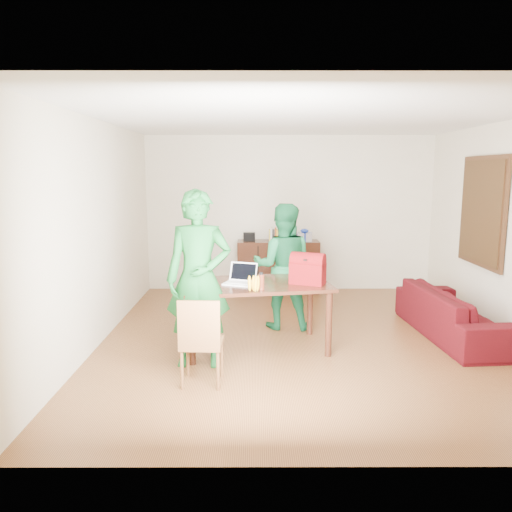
{
  "coord_description": "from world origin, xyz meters",
  "views": [
    {
      "loc": [
        -0.61,
        -6.0,
        2.08
      ],
      "look_at": [
        -0.59,
        -0.11,
        1.08
      ],
      "focal_mm": 35.0,
      "sensor_mm": 36.0,
      "label": 1
    }
  ],
  "objects_px": {
    "person_far": "(283,266)",
    "laptop": "(239,281)",
    "person_near": "(199,279)",
    "red_bag": "(308,272)",
    "sofa": "(455,313)",
    "bottle": "(261,281)",
    "chair": "(202,359)",
    "table": "(256,291)"
  },
  "relations": [
    {
      "from": "person_far",
      "to": "laptop",
      "type": "bearing_deg",
      "value": 64.09
    },
    {
      "from": "person_near",
      "to": "laptop",
      "type": "bearing_deg",
      "value": 44.4
    },
    {
      "from": "red_bag",
      "to": "sofa",
      "type": "relative_size",
      "value": 0.19
    },
    {
      "from": "person_far",
      "to": "laptop",
      "type": "xyz_separation_m",
      "value": [
        -0.56,
        -0.89,
        0.0
      ]
    },
    {
      "from": "laptop",
      "to": "bottle",
      "type": "distance_m",
      "value": 0.37
    },
    {
      "from": "chair",
      "to": "sofa",
      "type": "height_order",
      "value": "chair"
    },
    {
      "from": "table",
      "to": "bottle",
      "type": "relative_size",
      "value": 9.46
    },
    {
      "from": "table",
      "to": "person_near",
      "type": "xyz_separation_m",
      "value": [
        -0.61,
        -0.5,
        0.26
      ]
    },
    {
      "from": "red_bag",
      "to": "person_far",
      "type": "bearing_deg",
      "value": 127.82
    },
    {
      "from": "laptop",
      "to": "bottle",
      "type": "bearing_deg",
      "value": -26.78
    },
    {
      "from": "red_bag",
      "to": "sofa",
      "type": "bearing_deg",
      "value": 36.08
    },
    {
      "from": "person_near",
      "to": "bottle",
      "type": "xyz_separation_m",
      "value": [
        0.67,
        0.16,
        -0.06
      ]
    },
    {
      "from": "person_far",
      "to": "sofa",
      "type": "bearing_deg",
      "value": 176.15
    },
    {
      "from": "table",
      "to": "laptop",
      "type": "height_order",
      "value": "laptop"
    },
    {
      "from": "sofa",
      "to": "chair",
      "type": "bearing_deg",
      "value": 110.79
    },
    {
      "from": "laptop",
      "to": "sofa",
      "type": "distance_m",
      "value": 2.84
    },
    {
      "from": "table",
      "to": "red_bag",
      "type": "bearing_deg",
      "value": -12.61
    },
    {
      "from": "laptop",
      "to": "red_bag",
      "type": "relative_size",
      "value": 1.01
    },
    {
      "from": "laptop",
      "to": "red_bag",
      "type": "distance_m",
      "value": 0.8
    },
    {
      "from": "person_near",
      "to": "laptop",
      "type": "xyz_separation_m",
      "value": [
        0.41,
        0.43,
        -0.11
      ]
    },
    {
      "from": "chair",
      "to": "person_far",
      "type": "bearing_deg",
      "value": 66.48
    },
    {
      "from": "sofa",
      "to": "person_near",
      "type": "bearing_deg",
      "value": 102.12
    },
    {
      "from": "person_far",
      "to": "sofa",
      "type": "height_order",
      "value": "person_far"
    },
    {
      "from": "table",
      "to": "person_near",
      "type": "height_order",
      "value": "person_near"
    },
    {
      "from": "sofa",
      "to": "laptop",
      "type": "bearing_deg",
      "value": 96.09
    },
    {
      "from": "chair",
      "to": "sofa",
      "type": "relative_size",
      "value": 0.43
    },
    {
      "from": "person_far",
      "to": "red_bag",
      "type": "relative_size",
      "value": 4.3
    },
    {
      "from": "bottle",
      "to": "person_far",
      "type": "bearing_deg",
      "value": 75.37
    },
    {
      "from": "laptop",
      "to": "red_bag",
      "type": "bearing_deg",
      "value": 21.96
    },
    {
      "from": "table",
      "to": "person_far",
      "type": "height_order",
      "value": "person_far"
    },
    {
      "from": "red_bag",
      "to": "bottle",
      "type": "bearing_deg",
      "value": -128.47
    },
    {
      "from": "person_far",
      "to": "red_bag",
      "type": "bearing_deg",
      "value": 111.62
    },
    {
      "from": "person_near",
      "to": "person_far",
      "type": "relative_size",
      "value": 1.14
    },
    {
      "from": "table",
      "to": "sofa",
      "type": "xyz_separation_m",
      "value": [
        2.54,
        0.44,
        -0.39
      ]
    },
    {
      "from": "laptop",
      "to": "chair",
      "type": "bearing_deg",
      "value": -90.22
    },
    {
      "from": "person_near",
      "to": "sofa",
      "type": "height_order",
      "value": "person_near"
    },
    {
      "from": "person_near",
      "to": "table",
      "type": "bearing_deg",
      "value": 37.57
    },
    {
      "from": "table",
      "to": "sofa",
      "type": "bearing_deg",
      "value": 0.65
    },
    {
      "from": "laptop",
      "to": "sofa",
      "type": "height_order",
      "value": "laptop"
    },
    {
      "from": "person_far",
      "to": "laptop",
      "type": "distance_m",
      "value": 1.06
    },
    {
      "from": "table",
      "to": "sofa",
      "type": "relative_size",
      "value": 0.89
    },
    {
      "from": "sofa",
      "to": "red_bag",
      "type": "bearing_deg",
      "value": 99.29
    }
  ]
}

